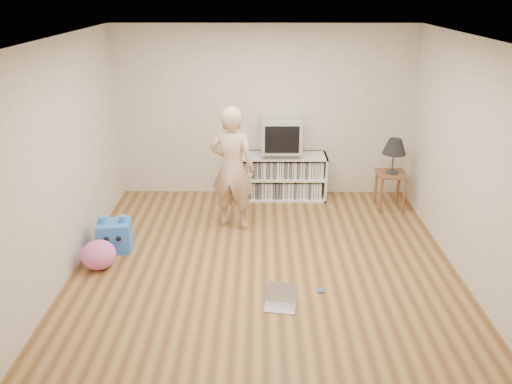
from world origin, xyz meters
The scene contains 13 objects.
ground centered at (0.00, 0.00, 0.00)m, with size 4.50×4.50×0.00m, color brown.
walls centered at (0.00, 0.00, 1.30)m, with size 4.52×4.52×2.60m.
ceiling centered at (0.00, 0.00, 2.60)m, with size 4.50×4.50×0.01m, color white.
media_unit centered at (0.26, 2.04, 0.35)m, with size 1.40×0.45×0.70m.
dvd_deck centered at (0.26, 2.02, 0.73)m, with size 0.45×0.35×0.07m, color gray.
crt_tv centered at (0.26, 2.02, 1.02)m, with size 0.60×0.53×0.50m.
side_table centered at (1.87, 1.65, 0.42)m, with size 0.42×0.42×0.55m.
table_lamp centered at (1.87, 1.65, 0.94)m, with size 0.34×0.34×0.52m.
person centered at (-0.43, 1.01, 0.84)m, with size 0.62×0.40×1.69m, color #D2AA8F.
laptop centered at (0.16, -0.85, 0.06)m, with size 0.36×0.31×0.22m.
playing_cards centered at (0.60, -0.60, 0.01)m, with size 0.07×0.09×0.02m, color #3E5FA7.
plush_blue centered at (-1.88, 0.32, 0.20)m, with size 0.44×0.38×0.46m.
plush_pink centered at (-1.95, -0.12, 0.17)m, with size 0.40×0.40×0.34m, color #D761B2.
Camera 1 is at (-0.06, -5.22, 3.10)m, focal length 35.00 mm.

